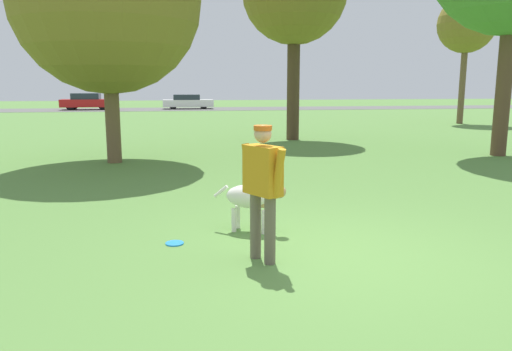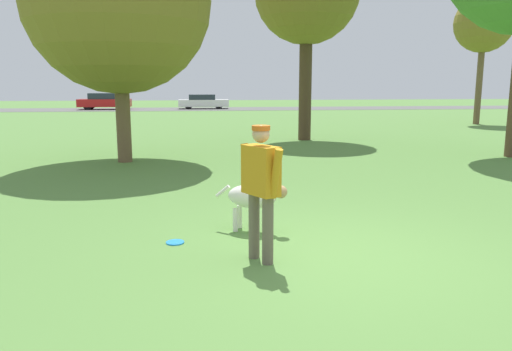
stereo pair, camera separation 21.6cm
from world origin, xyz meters
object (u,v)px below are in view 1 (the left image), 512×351
Objects in this scene: parked_car_red at (88,102)px; parked_car_white at (188,102)px; dog at (253,198)px; tree_far_right at (467,25)px; person at (263,182)px; frisbee at (175,243)px.

parked_car_red is 1.00× the size of parked_car_white.
dog is 22.67m from tree_far_right.
person is 1.28m from dog.
dog is 35.71m from parked_car_white.
person is 1.58m from frisbee.
person is 23.56m from tree_far_right.
parked_car_white is (1.14, 36.12, 0.59)m from frisbee.
frisbee is 0.04× the size of tree_far_right.
frisbee is 0.06× the size of parked_car_white.
parked_car_red is 8.03m from parked_car_white.
person is at bearing -69.57° from dog.
frisbee is at bearing -157.39° from person.
person reaches higher than parked_car_red.
person is at bearing -37.45° from frisbee.
dog is at bearing -77.97° from parked_car_red.
frisbee is at bearing -79.78° from parked_car_red.
parked_car_white is at bearing 88.19° from frisbee.
frisbee is 36.64m from parked_car_red.
parked_car_white is (0.13, 36.90, -0.34)m from person.
person is at bearing -78.48° from parked_car_red.
person is 0.38× the size of parked_car_red.
parked_car_red is at bearing 100.82° from frisbee.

